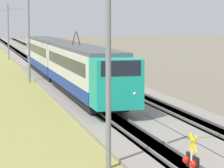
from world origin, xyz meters
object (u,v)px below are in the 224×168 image
object	(u,v)px
catenary_mast_near	(110,59)
catenary_mast_far	(9,31)
passenger_train	(63,60)
catenary_mast_mid	(29,34)

from	to	relation	value
catenary_mast_near	catenary_mast_far	distance (m)	62.61
catenary_mast_near	catenary_mast_far	world-z (taller)	catenary_mast_near
passenger_train	catenary_mast_near	bearing A→B (deg)	-5.57
passenger_train	catenary_mast_far	xyz separation A→B (m)	(34.30, 2.76, 2.07)
catenary_mast_mid	catenary_mast_far	size ratio (longest dim) A/B	1.06
catenary_mast_mid	catenary_mast_far	distance (m)	31.31
catenary_mast_mid	catenary_mast_near	bearing A→B (deg)	-180.00
passenger_train	catenary_mast_near	world-z (taller)	catenary_mast_near
passenger_train	catenary_mast_near	distance (m)	28.52
catenary_mast_near	catenary_mast_far	xyz separation A→B (m)	(62.61, -0.00, -0.04)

